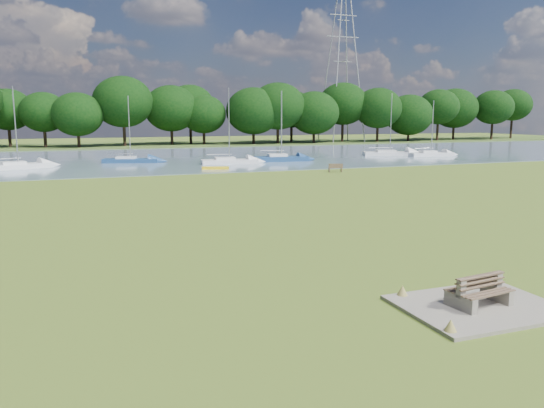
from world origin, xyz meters
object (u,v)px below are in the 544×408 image
object	(u,v)px
sailboat_0	(281,157)
sailboat_6	(229,160)
sailboat_7	(18,164)
sailboat_3	(130,159)
riverbank_bench	(335,168)
sailboat_2	(431,153)
kayak	(215,168)
bench_pair	(479,292)
sailboat_1	(389,152)
pylon	(343,36)

from	to	relation	value
sailboat_0	sailboat_6	bearing A→B (deg)	-166.92
sailboat_0	sailboat_7	distance (m)	27.54
sailboat_7	sailboat_3	bearing A→B (deg)	-6.76
riverbank_bench	sailboat_2	size ratio (longest dim) A/B	0.20
kayak	sailboat_7	distance (m)	19.59
bench_pair	sailboat_0	distance (m)	47.29
bench_pair	sailboat_7	size ratio (longest dim) A/B	0.22
riverbank_bench	kayak	distance (m)	11.71
bench_pair	riverbank_bench	world-z (taller)	bench_pair
sailboat_3	sailboat_7	distance (m)	11.58
sailboat_0	sailboat_1	xyz separation A→B (m)	(17.05, 3.99, -0.11)
sailboat_3	sailboat_7	world-z (taller)	sailboat_7
sailboat_3	sailboat_7	size ratio (longest dim) A/B	0.92
pylon	sailboat_3	size ratio (longest dim) A/B	4.48
pylon	sailboat_3	distance (m)	59.31
sailboat_1	sailboat_3	size ratio (longest dim) A/B	1.10
kayak	sailboat_2	distance (m)	31.32
sailboat_0	sailboat_6	distance (m)	6.48
kayak	sailboat_6	world-z (taller)	sailboat_6
bench_pair	sailboat_7	world-z (taller)	sailboat_7
bench_pair	sailboat_1	distance (m)	57.61
sailboat_2	sailboat_3	distance (m)	37.77
riverbank_bench	sailboat_6	size ratio (longest dim) A/B	0.17
bench_pair	riverbank_bench	size ratio (longest dim) A/B	1.29
pylon	sailboat_0	xyz separation A→B (m)	(-27.82, -38.27, -19.94)
riverbank_bench	sailboat_7	world-z (taller)	sailboat_7
riverbank_bench	sailboat_1	size ratio (longest dim) A/B	0.17
kayak	sailboat_3	world-z (taller)	sailboat_3
kayak	sailboat_3	size ratio (longest dim) A/B	0.36
riverbank_bench	bench_pair	bearing A→B (deg)	-94.83
kayak	sailboat_6	xyz separation A→B (m)	(2.92, 5.53, 0.30)
sailboat_6	sailboat_7	world-z (taller)	sailboat_6
riverbank_bench	sailboat_3	distance (m)	23.90
bench_pair	sailboat_6	world-z (taller)	sailboat_6
riverbank_bench	pylon	bearing A→B (deg)	77.84
riverbank_bench	sailboat_0	world-z (taller)	sailboat_0
bench_pair	sailboat_2	xyz separation A→B (m)	(33.22, 46.39, 0.01)
bench_pair	kayak	distance (m)	39.47
riverbank_bench	sailboat_2	world-z (taller)	sailboat_2
pylon	sailboat_2	bearing A→B (deg)	-100.01
sailboat_1	sailboat_6	distance (m)	23.97
riverbank_bench	pylon	xyz separation A→B (m)	(27.22, 50.81, 20.09)
pylon	bench_pair	bearing A→B (deg)	-115.39
sailboat_1	bench_pair	bearing A→B (deg)	-103.21
sailboat_3	pylon	bearing A→B (deg)	53.23
bench_pair	sailboat_2	world-z (taller)	sailboat_2
bench_pair	sailboat_0	world-z (taller)	sailboat_0
sailboat_2	sailboat_3	world-z (taller)	sailboat_3
kayak	sailboat_7	xyz separation A→B (m)	(-18.18, 7.28, 0.31)
riverbank_bench	sailboat_7	distance (m)	31.18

